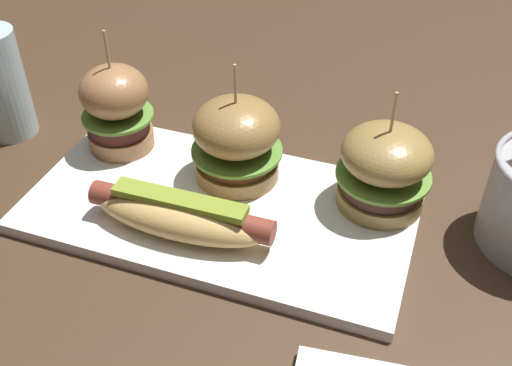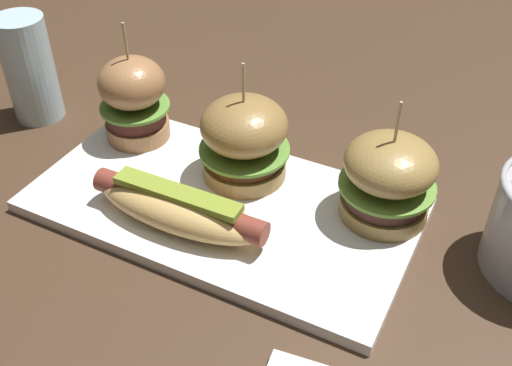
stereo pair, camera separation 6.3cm
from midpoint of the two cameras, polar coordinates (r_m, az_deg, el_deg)
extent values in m
plane|color=#422D1E|center=(0.68, -5.99, -2.89)|extent=(3.00, 3.00, 0.00)
cube|color=white|center=(0.68, -6.02, -2.45)|extent=(0.42, 0.22, 0.01)
ellipsoid|color=#E0B467|center=(0.63, -9.87, -3.14)|extent=(0.19, 0.06, 0.04)
cylinder|color=brown|center=(0.63, -9.92, -2.79)|extent=(0.20, 0.03, 0.03)
cube|color=olive|center=(0.62, -10.07, -1.69)|extent=(0.14, 0.03, 0.01)
cylinder|color=#9E6E44|center=(0.77, -14.71, 4.02)|extent=(0.08, 0.08, 0.02)
cylinder|color=#49211C|center=(0.76, -14.95, 5.28)|extent=(0.07, 0.07, 0.02)
cylinder|color=#609338|center=(0.76, -15.10, 6.02)|extent=(0.08, 0.08, 0.00)
ellipsoid|color=#9E6E44|center=(0.74, -15.51, 8.12)|extent=(0.08, 0.08, 0.06)
cylinder|color=tan|center=(0.72, -16.14, 11.22)|extent=(0.00, 0.00, 0.06)
cylinder|color=olive|center=(0.70, -4.35, 1.27)|extent=(0.10, 0.10, 0.02)
cylinder|color=#442513|center=(0.69, -4.41, 2.36)|extent=(0.09, 0.09, 0.01)
cylinder|color=#609338|center=(0.69, -4.45, 2.96)|extent=(0.10, 0.10, 0.00)
ellipsoid|color=olive|center=(0.67, -4.58, 5.18)|extent=(0.10, 0.10, 0.06)
cylinder|color=tan|center=(0.65, -4.79, 8.50)|extent=(0.00, 0.00, 0.06)
cylinder|color=olive|center=(0.67, 8.82, -1.29)|extent=(0.09, 0.09, 0.02)
cylinder|color=#4D2A24|center=(0.66, 8.98, -0.08)|extent=(0.09, 0.09, 0.02)
cylinder|color=#6B9E3D|center=(0.65, 9.07, 0.67)|extent=(0.10, 0.10, 0.00)
ellipsoid|color=olive|center=(0.64, 9.32, 2.68)|extent=(0.10, 0.10, 0.05)
cylinder|color=tan|center=(0.61, 9.72, 5.79)|extent=(0.00, 0.00, 0.06)
cylinder|color=silver|center=(0.84, -24.74, 8.28)|extent=(0.06, 0.06, 0.14)
camera|label=1|loc=(0.03, -92.86, -2.32)|focal=43.03mm
camera|label=2|loc=(0.03, 87.14, 2.32)|focal=43.03mm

